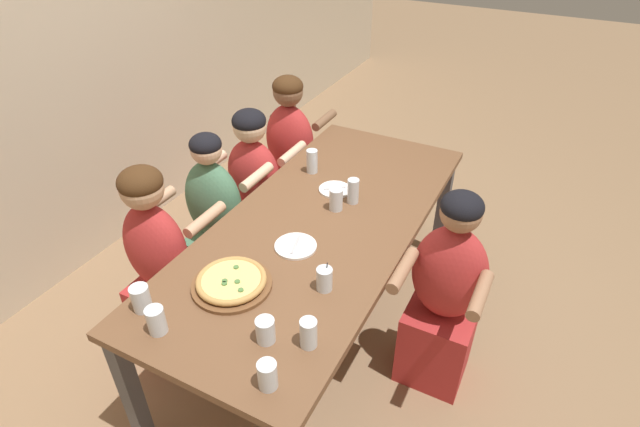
{
  "coord_description": "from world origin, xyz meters",
  "views": [
    {
      "loc": [
        -1.87,
        -0.96,
        2.3
      ],
      "look_at": [
        0.0,
        0.0,
        0.84
      ],
      "focal_mm": 28.0,
      "sensor_mm": 36.0,
      "label": 1
    }
  ],
  "objects": [
    {
      "name": "drinking_glass_a",
      "position": [
        -0.8,
        -0.18,
        0.84
      ],
      "size": [
        0.08,
        0.08,
        0.1
      ],
      "color": "silver",
      "rests_on": "dining_table"
    },
    {
      "name": "drinking_glass_h",
      "position": [
        0.14,
        -0.02,
        0.85
      ],
      "size": [
        0.07,
        0.07,
        0.12
      ],
      "color": "silver",
      "rests_on": "dining_table"
    },
    {
      "name": "dining_table",
      "position": [
        0.0,
        0.0,
        0.71
      ],
      "size": [
        2.19,
        0.94,
        0.79
      ],
      "color": "brown",
      "rests_on": "ground"
    },
    {
      "name": "diner_near_center",
      "position": [
        0.0,
        -0.69,
        0.53
      ],
      "size": [
        0.51,
        0.4,
        1.17
      ],
      "rotation": [
        0.0,
        0.0,
        1.57
      ],
      "color": "#B22D2D",
      "rests_on": "ground"
    },
    {
      "name": "restaurant_back_panel",
      "position": [
        0.0,
        1.78,
        1.6
      ],
      "size": [
        10.0,
        0.06,
        3.2
      ],
      "primitive_type": "cube",
      "color": "beige",
      "rests_on": "ground"
    },
    {
      "name": "diner_far_right",
      "position": [
        0.88,
        0.69,
        0.55
      ],
      "size": [
        0.51,
        0.4,
        1.18
      ],
      "rotation": [
        0.0,
        0.0,
        -1.57
      ],
      "color": "#B22D2D",
      "rests_on": "ground"
    },
    {
      "name": "diner_far_midleft",
      "position": [
        -0.48,
        0.69,
        0.55
      ],
      "size": [
        0.51,
        0.4,
        1.18
      ],
      "rotation": [
        0.0,
        0.0,
        -1.57
      ],
      "color": "#B22D2D",
      "rests_on": "ground"
    },
    {
      "name": "ground_plane",
      "position": [
        0.0,
        0.0,
        0.0
      ],
      "size": [
        18.0,
        18.0,
        0.0
      ],
      "primitive_type": "plane",
      "color": "#896B4C",
      "rests_on": "ground"
    },
    {
      "name": "pizza_board_main",
      "position": [
        -0.61,
        0.12,
        0.82
      ],
      "size": [
        0.35,
        0.35,
        0.05
      ],
      "color": "brown",
      "rests_on": "dining_table"
    },
    {
      "name": "drinking_glass_f",
      "position": [
        0.24,
        -0.08,
        0.86
      ],
      "size": [
        0.06,
        0.06,
        0.14
      ],
      "color": "silver",
      "rests_on": "dining_table"
    },
    {
      "name": "drinking_glass_e",
      "position": [
        -0.74,
        -0.33,
        0.85
      ],
      "size": [
        0.07,
        0.07,
        0.13
      ],
      "color": "silver",
      "rests_on": "dining_table"
    },
    {
      "name": "drinking_glass_d",
      "position": [
        -0.95,
        0.23,
        0.85
      ],
      "size": [
        0.07,
        0.07,
        0.12
      ],
      "color": "silver",
      "rests_on": "dining_table"
    },
    {
      "name": "diner_far_midright",
      "position": [
        0.41,
        0.69,
        0.52
      ],
      "size": [
        0.51,
        0.4,
        1.12
      ],
      "rotation": [
        0.0,
        0.0,
        -1.57
      ],
      "color": "#B22D2D",
      "rests_on": "ground"
    },
    {
      "name": "cocktail_glass_blue",
      "position": [
        -0.44,
        -0.25,
        0.84
      ],
      "size": [
        0.07,
        0.07,
        0.14
      ],
      "color": "silver",
      "rests_on": "dining_table"
    },
    {
      "name": "empty_plate_a",
      "position": [
        0.31,
        0.06,
        0.8
      ],
      "size": [
        0.18,
        0.18,
        0.02
      ],
      "color": "white",
      "rests_on": "dining_table"
    },
    {
      "name": "empty_plate_b",
      "position": [
        -0.24,
        0.01,
        0.8
      ],
      "size": [
        0.21,
        0.21,
        0.02
      ],
      "color": "white",
      "rests_on": "dining_table"
    },
    {
      "name": "drinking_glass_c",
      "position": [
        -0.97,
        -0.29,
        0.84
      ],
      "size": [
        0.07,
        0.07,
        0.11
      ],
      "color": "silver",
      "rests_on": "dining_table"
    },
    {
      "name": "diner_far_center",
      "position": [
        -0.0,
        0.69,
        0.51
      ],
      "size": [
        0.51,
        0.4,
        1.14
      ],
      "rotation": [
        0.0,
        0.0,
        -1.57
      ],
      "color": "#477556",
      "rests_on": "ground"
    },
    {
      "name": "drinking_glass_b",
      "position": [
        0.44,
        0.28,
        0.86
      ],
      "size": [
        0.07,
        0.07,
        0.14
      ],
      "color": "silver",
      "rests_on": "dining_table"
    },
    {
      "name": "drinking_glass_g",
      "position": [
        -0.89,
        0.37,
        0.84
      ],
      "size": [
        0.08,
        0.08,
        0.12
      ],
      "color": "silver",
      "rests_on": "dining_table"
    }
  ]
}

